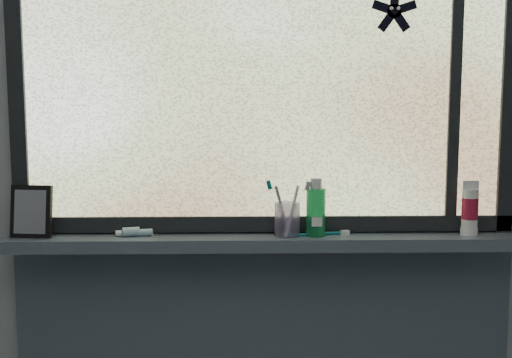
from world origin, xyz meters
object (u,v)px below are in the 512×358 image
Objects in this scene: toothbrush_cup at (287,219)px; cream_tube at (470,206)px; mouthwash_bottle at (316,207)px; vanity_mirror at (31,211)px.

cream_tube is (0.58, 0.00, 0.04)m from toothbrush_cup.
toothbrush_cup is at bearing 178.69° from mouthwash_bottle.
vanity_mirror is 1.31× the size of cream_tube.
vanity_mirror is 1.38m from cream_tube.
cream_tube is at bearing 0.54° from mouthwash_bottle.
mouthwash_bottle reaches higher than vanity_mirror.
cream_tube is (0.49, 0.00, 0.00)m from mouthwash_bottle.
mouthwash_bottle reaches higher than cream_tube.
cream_tube is (1.38, 0.00, 0.01)m from vanity_mirror.
toothbrush_cup is 0.58m from cream_tube.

